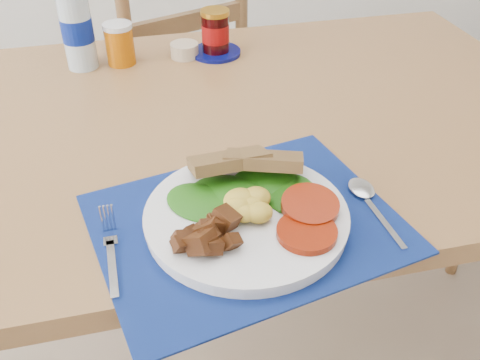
# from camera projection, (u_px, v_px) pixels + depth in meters

# --- Properties ---
(table) EXTENTS (1.40, 0.90, 0.75)m
(table) POSITION_uv_depth(u_px,v_px,m) (233.00, 148.00, 1.12)
(table) COLOR brown
(table) RESTS_ON ground
(chair_far) EXTENTS (0.55, 0.54, 1.17)m
(chair_far) POSITION_uv_depth(u_px,v_px,m) (172.00, 57.00, 1.68)
(chair_far) COLOR brown
(chair_far) RESTS_ON ground
(placemat) EXTENTS (0.50, 0.42, 0.00)m
(placemat) POSITION_uv_depth(u_px,v_px,m) (246.00, 223.00, 0.80)
(placemat) COLOR #040432
(placemat) RESTS_ON table
(breakfast_plate) EXTENTS (0.30, 0.30, 0.07)m
(breakfast_plate) POSITION_uv_depth(u_px,v_px,m) (243.00, 214.00, 0.78)
(breakfast_plate) COLOR silver
(breakfast_plate) RESTS_ON placemat
(fork) EXTENTS (0.02, 0.15, 0.00)m
(fork) POSITION_uv_depth(u_px,v_px,m) (111.00, 251.00, 0.75)
(fork) COLOR #B2B5BA
(fork) RESTS_ON placemat
(spoon) EXTENTS (0.04, 0.17, 0.00)m
(spoon) POSITION_uv_depth(u_px,v_px,m) (368.00, 200.00, 0.84)
(spoon) COLOR #B2B5BA
(spoon) RESTS_ON placemat
(water_bottle) EXTENTS (0.07, 0.07, 0.24)m
(water_bottle) POSITION_uv_depth(u_px,v_px,m) (76.00, 22.00, 1.19)
(water_bottle) COLOR #ADBFCC
(water_bottle) RESTS_ON table
(juice_glass) EXTENTS (0.07, 0.07, 0.09)m
(juice_glass) POSITION_uv_depth(u_px,v_px,m) (120.00, 45.00, 1.24)
(juice_glass) COLOR #B35604
(juice_glass) RESTS_ON table
(ramekin) EXTENTS (0.07, 0.07, 0.03)m
(ramekin) POSITION_uv_depth(u_px,v_px,m) (184.00, 50.00, 1.28)
(ramekin) COLOR #BEA98B
(ramekin) RESTS_ON table
(jam_on_saucer) EXTENTS (0.12, 0.12, 0.11)m
(jam_on_saucer) POSITION_uv_depth(u_px,v_px,m) (215.00, 35.00, 1.28)
(jam_on_saucer) COLOR #050950
(jam_on_saucer) RESTS_ON table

